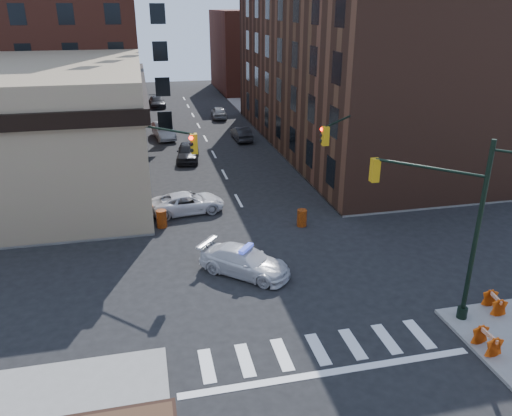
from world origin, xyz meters
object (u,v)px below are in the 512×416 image
parked_car_wnear (188,152)px  barricade_se_a (494,303)px  barricade_nw_a (145,212)px  parked_car_enear (241,134)px  barrel_road (302,218)px  barrel_bank (162,219)px  pickup (188,203)px  pedestrian_a (71,224)px  police_car (245,261)px  pedestrian_b (78,209)px  parked_car_wfar (164,131)px

parked_car_wnear → barricade_se_a: bearing=-59.9°
parked_car_wnear → barricade_nw_a: parked_car_wnear is taller
parked_car_enear → barrel_road: parked_car_enear is taller
barrel_bank → barricade_nw_a: barrel_bank is taller
pickup → pedestrian_a: bearing=104.4°
parked_car_enear → barricade_se_a: bearing=96.5°
pedestrian_a → barrel_road: (13.73, -1.11, -0.46)m
parked_car_enear → barricade_nw_a: 21.03m
pickup → parked_car_enear: 19.19m
police_car → pickup: police_car is taller
police_car → barrel_bank: police_car is taller
pedestrian_b → parked_car_wfar: bearing=60.5°
pedestrian_b → barrel_road: (13.52, -3.12, -0.56)m
barricade_nw_a → police_car: bearing=-45.3°
police_car → barricade_nw_a: size_ratio=4.18×
parked_car_wfar → barricade_se_a: (12.62, -35.18, -0.27)m
police_car → pedestrian_a: pedestrian_a is taller
pickup → parked_car_wnear: (1.18, 11.92, 0.11)m
pedestrian_b → barrel_road: 13.89m
barrel_road → barricade_nw_a: bearing=161.9°
parked_car_wfar → barrel_bank: size_ratio=4.43×
police_car → parked_car_wnear: size_ratio=1.06×
pedestrian_b → parked_car_enear: bearing=40.2°
parked_car_wfar → parked_car_enear: bearing=-25.8°
pickup → parked_car_enear: bearing=-28.6°
barrel_road → parked_car_wnear: bearing=109.4°
pedestrian_a → police_car: bearing=-5.4°
parked_car_wfar → barrel_bank: (-1.36, -22.37, -0.26)m
pickup → pedestrian_b: 6.85m
parked_car_wnear → barrel_road: size_ratio=4.27×
parked_car_enear → barricade_nw_a: parked_car_enear is taller
police_car → barricade_se_a: (10.11, -6.01, -0.16)m
police_car → parked_car_enear: police_car is taller
parked_car_wnear → parked_car_wfar: size_ratio=0.93×
police_car → pedestrian_a: (-9.05, 6.16, 0.30)m
parked_car_wnear → pedestrian_a: bearing=-111.4°
parked_car_wnear → barrel_bank: bearing=-94.3°
pedestrian_b → barrel_road: bearing=-25.7°
pickup → barricade_nw_a: size_ratio=4.19×
police_car → parked_car_wnear: (-0.86, 20.78, 0.08)m
pedestrian_a → barrel_road: bearing=24.2°
parked_car_wfar → barricade_nw_a: 21.15m
parked_car_wnear → barricade_nw_a: 13.24m
pedestrian_a → barricade_nw_a: size_ratio=1.46×
pedestrian_b → barricade_nw_a: (3.98, -0.01, -0.52)m
barrel_road → barricade_se_a: size_ratio=1.02×
parked_car_wfar → barrel_road: parked_car_wfar is taller
police_car → parked_car_wnear: parked_car_wnear is taller
barrel_bank → barricade_nw_a: (-1.00, 1.36, 0.02)m
pickup → parked_car_wfar: 20.31m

